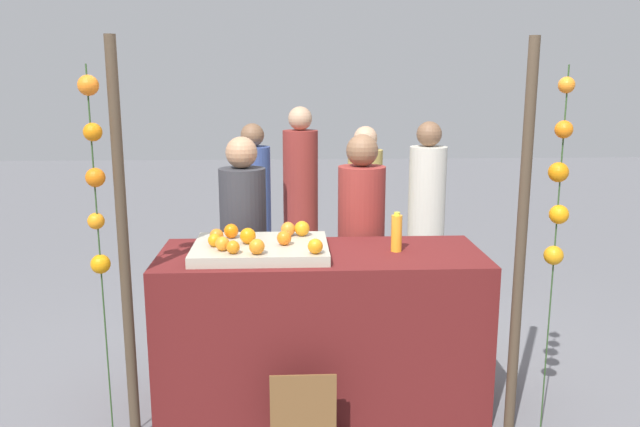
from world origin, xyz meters
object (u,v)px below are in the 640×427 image
at_px(stall_counter, 321,328).
at_px(orange_1, 217,236).
at_px(orange_0, 248,236).
at_px(vendor_right, 361,258).
at_px(juice_bottle, 397,233).
at_px(vendor_left, 244,259).
at_px(chalkboard_sign, 303,415).

height_order(stall_counter, orange_1, orange_1).
xyz_separation_m(orange_0, vendor_right, (0.72, 0.58, -0.31)).
relative_size(stall_counter, vendor_right, 1.20).
distance_m(juice_bottle, vendor_left, 1.17).
bearing_deg(juice_bottle, vendor_right, 103.94).
height_order(stall_counter, orange_0, orange_0).
bearing_deg(vendor_right, juice_bottle, -76.06).
bearing_deg(vendor_left, stall_counter, -51.83).
bearing_deg(orange_1, stall_counter, -2.87).
xyz_separation_m(orange_1, chalkboard_sign, (0.48, -0.57, -0.82)).
bearing_deg(orange_1, chalkboard_sign, -49.87).
relative_size(orange_0, juice_bottle, 0.39).
bearing_deg(vendor_right, orange_1, -148.68).
bearing_deg(vendor_left, juice_bottle, -33.58).
bearing_deg(vendor_left, orange_0, -83.50).
xyz_separation_m(chalkboard_sign, vendor_left, (-0.37, 1.17, 0.51)).
xyz_separation_m(juice_bottle, vendor_left, (-0.93, 0.62, -0.32)).
distance_m(juice_bottle, vendor_right, 0.67).
height_order(orange_1, vendor_left, vendor_left).
relative_size(orange_1, chalkboard_sign, 0.18).
relative_size(vendor_left, vendor_right, 0.99).
xyz_separation_m(orange_0, orange_1, (-0.18, 0.04, -0.01)).
height_order(orange_0, juice_bottle, juice_bottle).
height_order(chalkboard_sign, vendor_right, vendor_right).
xyz_separation_m(orange_0, vendor_left, (-0.07, 0.63, -0.32)).
xyz_separation_m(chalkboard_sign, vendor_right, (0.42, 1.12, 0.52)).
bearing_deg(juice_bottle, vendor_left, 146.42).
distance_m(stall_counter, orange_0, 0.71).
height_order(orange_0, chalkboard_sign, orange_0).
bearing_deg(chalkboard_sign, vendor_left, 107.68).
bearing_deg(stall_counter, vendor_right, 62.78).
distance_m(orange_0, vendor_right, 0.98).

